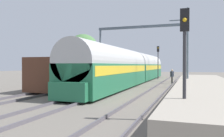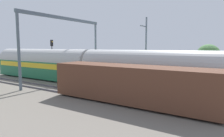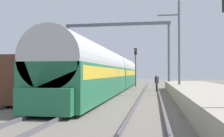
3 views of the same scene
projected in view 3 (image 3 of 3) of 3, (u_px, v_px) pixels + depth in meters
ground at (84, 102)px, 16.07m from camera, size 120.00×120.00×0.00m
track_far_west at (25, 100)px, 16.74m from camera, size 1.52×60.00×0.16m
track_west at (84, 101)px, 16.07m from camera, size 1.52×60.00×0.16m
track_east at (149, 102)px, 15.40m from camera, size 1.52×60.00×0.16m
platform at (208, 94)px, 16.75m from camera, size 4.40×28.00×0.90m
passenger_train at (111, 72)px, 26.35m from camera, size 2.93×32.85×3.82m
freight_car at (44, 78)px, 19.77m from camera, size 2.80×13.00×2.70m
person_crossing at (157, 81)px, 25.99m from camera, size 0.43×0.47×1.73m
railway_signal_far at (136, 62)px, 34.35m from camera, size 0.36×0.30×5.26m
catenary_gantry at (117, 41)px, 30.10m from camera, size 12.57×0.28×7.86m
catenary_pole_east_mid at (179, 46)px, 21.31m from camera, size 1.90×0.20×8.00m
tree_west_background at (45, 51)px, 34.63m from camera, size 5.26×5.26×7.48m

